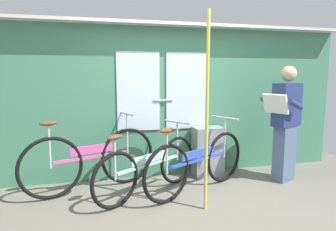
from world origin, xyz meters
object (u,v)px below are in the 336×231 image
(bicycle_near_door, at_px, (198,163))
(trash_bin_by_wall, at_px, (208,151))
(bicycle_leaning_behind, at_px, (91,160))
(bicycle_by_pole, at_px, (149,167))
(passenger_reading_newspaper, at_px, (286,121))
(handrail_pole, at_px, (207,114))

(bicycle_near_door, bearing_deg, trash_bin_by_wall, 29.54)
(bicycle_leaning_behind, xyz_separation_m, bicycle_by_pole, (0.69, -0.30, -0.05))
(bicycle_leaning_behind, relative_size, passenger_reading_newspaper, 1.05)
(bicycle_by_pole, xyz_separation_m, handrail_pole, (0.53, -0.55, 0.72))
(bicycle_by_pole, relative_size, handrail_pole, 0.67)
(bicycle_near_door, xyz_separation_m, handrail_pole, (-0.08, -0.49, 0.70))
(passenger_reading_newspaper, relative_size, trash_bin_by_wall, 2.21)
(handrail_pole, bearing_deg, bicycle_near_door, 80.77)
(bicycle_by_pole, distance_m, passenger_reading_newspaper, 1.98)
(bicycle_leaning_behind, xyz_separation_m, handrail_pole, (1.22, -0.85, 0.67))
(bicycle_leaning_behind, distance_m, passenger_reading_newspaper, 2.65)
(bicycle_near_door, xyz_separation_m, passenger_reading_newspaper, (1.30, 0.08, 0.47))
(bicycle_near_door, height_order, bicycle_by_pole, bicycle_near_door)
(passenger_reading_newspaper, bearing_deg, bicycle_by_pole, -22.66)
(passenger_reading_newspaper, distance_m, handrail_pole, 1.51)
(bicycle_by_pole, height_order, trash_bin_by_wall, bicycle_by_pole)
(trash_bin_by_wall, distance_m, handrail_pole, 1.32)
(bicycle_near_door, distance_m, passenger_reading_newspaper, 1.38)
(bicycle_near_door, height_order, bicycle_leaning_behind, bicycle_leaning_behind)
(bicycle_by_pole, xyz_separation_m, passenger_reading_newspaper, (1.91, 0.03, 0.49))
(passenger_reading_newspaper, xyz_separation_m, handrail_pole, (-1.38, -0.58, 0.23))
(bicycle_near_door, bearing_deg, bicycle_leaning_behind, 137.20)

